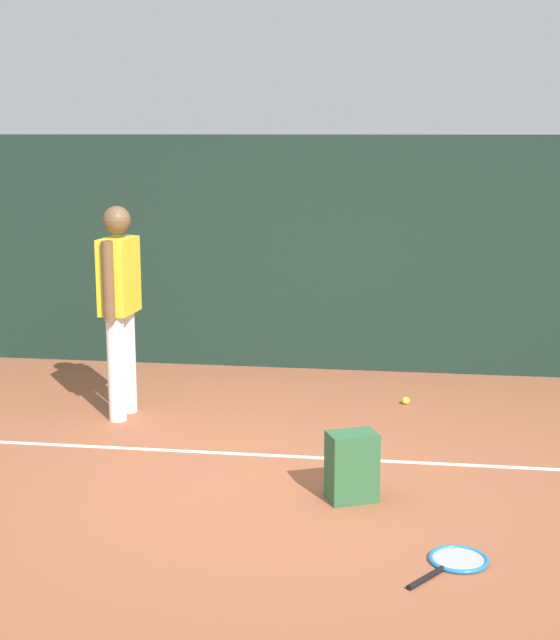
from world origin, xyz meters
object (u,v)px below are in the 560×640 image
(tennis_racket, at_px, (455,561))
(tennis_player, at_px, (120,299))
(tennis_ball_near_player, at_px, (406,401))
(tennis_ball_by_fence, at_px, (127,387))
(backpack, at_px, (351,467))

(tennis_racket, bearing_deg, tennis_player, 84.12)
(tennis_player, xyz_separation_m, tennis_ball_near_player, (2.27, 0.64, -0.93))
(tennis_racket, xyz_separation_m, tennis_ball_near_player, (-0.30, 2.93, 0.02))
(tennis_ball_near_player, relative_size, tennis_ball_by_fence, 1.00)
(tennis_racket, distance_m, backpack, 1.04)
(tennis_player, bearing_deg, tennis_ball_near_player, -70.80)
(backpack, xyz_separation_m, tennis_ball_by_fence, (-2.14, 2.19, -0.18))
(tennis_player, relative_size, tennis_racket, 2.83)
(tennis_racket, height_order, tennis_ball_by_fence, tennis_ball_by_fence)
(backpack, relative_size, tennis_ball_near_player, 6.67)
(tennis_ball_near_player, bearing_deg, backpack, -98.61)
(tennis_player, distance_m, tennis_racket, 3.57)
(tennis_racket, bearing_deg, backpack, 73.24)
(backpack, distance_m, tennis_ball_near_player, 2.16)
(tennis_ball_by_fence, bearing_deg, backpack, -45.63)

